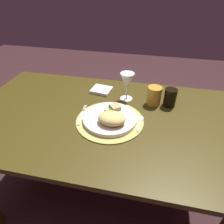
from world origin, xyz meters
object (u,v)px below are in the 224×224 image
(fork, at_px, (82,116))
(wine_glass, at_px, (127,82))
(napkin, at_px, (101,90))
(amber_tumbler, at_px, (154,96))
(spoon, at_px, (140,120))
(dining_table, at_px, (101,138))
(dinner_plate, at_px, (110,118))
(dark_tumbler, at_px, (170,97))

(fork, distance_m, wine_glass, 0.31)
(napkin, relative_size, amber_tumbler, 1.12)
(spoon, xyz_separation_m, wine_glass, (-0.10, 0.20, 0.10))
(dining_table, height_order, fork, fork)
(dinner_plate, bearing_deg, napkin, 112.56)
(dining_table, relative_size, amber_tumbler, 13.58)
(wine_glass, xyz_separation_m, dark_tumbler, (0.24, -0.01, -0.06))
(dinner_plate, relative_size, amber_tumbler, 2.57)
(spoon, height_order, dark_tumbler, dark_tumbler)
(dinner_plate, xyz_separation_m, spoon, (0.15, 0.03, -0.01))
(fork, bearing_deg, spoon, 4.43)
(dining_table, distance_m, dinner_plate, 0.18)
(spoon, distance_m, napkin, 0.37)
(wine_glass, bearing_deg, napkin, 160.84)
(dining_table, relative_size, dark_tumbler, 14.08)
(wine_glass, xyz_separation_m, amber_tumbler, (0.15, -0.02, -0.06))
(fork, xyz_separation_m, wine_glass, (0.19, 0.22, 0.10))
(spoon, bearing_deg, dining_table, 177.63)
(dining_table, height_order, dinner_plate, dinner_plate)
(dining_table, bearing_deg, dinner_plate, -30.04)
(napkin, bearing_deg, dining_table, -76.81)
(dining_table, bearing_deg, fork, -160.38)
(dinner_plate, distance_m, fork, 0.15)
(dinner_plate, height_order, amber_tumbler, amber_tumbler)
(dining_table, distance_m, fork, 0.19)
(dining_table, height_order, amber_tumbler, amber_tumbler)
(wine_glass, bearing_deg, fork, -131.25)
(wine_glass, bearing_deg, amber_tumbler, -6.29)
(dark_tumbler, bearing_deg, napkin, 169.93)
(dinner_plate, height_order, fork, dinner_plate)
(dining_table, height_order, wine_glass, wine_glass)
(dinner_plate, distance_m, napkin, 0.30)
(fork, bearing_deg, amber_tumbler, 30.35)
(dining_table, distance_m, dark_tumbler, 0.44)
(fork, distance_m, amber_tumbler, 0.40)
(fork, relative_size, spoon, 1.32)
(dinner_plate, height_order, napkin, dinner_plate)
(fork, bearing_deg, wine_glass, 48.75)
(dining_table, xyz_separation_m, fork, (-0.09, -0.03, 0.16))
(dinner_plate, distance_m, amber_tumbler, 0.29)
(dark_tumbler, bearing_deg, spoon, -127.28)
(fork, distance_m, dark_tumbler, 0.48)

